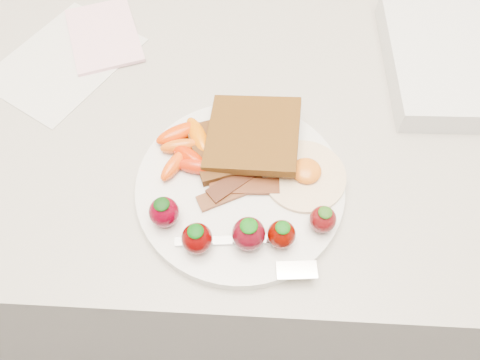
{
  "coord_description": "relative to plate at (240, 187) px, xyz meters",
  "views": [
    {
      "loc": [
        0.01,
        1.26,
        1.44
      ],
      "look_at": [
        -0.0,
        1.56,
        0.93
      ],
      "focal_mm": 35.0,
      "sensor_mm": 36.0,
      "label": 1
    }
  ],
  "objects": [
    {
      "name": "bacon_strips",
      "position": [
        -0.0,
        -0.01,
        0.01
      ],
      "size": [
        0.11,
        0.09,
        0.01
      ],
      "color": "black",
      "rests_on": "plate"
    },
    {
      "name": "strawberries",
      "position": [
        -0.0,
        -0.07,
        0.03
      ],
      "size": [
        0.22,
        0.07,
        0.05
      ],
      "color": "#54000F",
      "rests_on": "plate"
    },
    {
      "name": "fried_egg",
      "position": [
        0.08,
        0.02,
        0.01
      ],
      "size": [
        0.12,
        0.12,
        0.02
      ],
      "color": "white",
      "rests_on": "plate"
    },
    {
      "name": "fork",
      "position": [
        0.02,
        -0.1,
        0.01
      ],
      "size": [
        0.17,
        0.06,
        0.0
      ],
      "color": "silver",
      "rests_on": "plate"
    },
    {
      "name": "plate",
      "position": [
        0.0,
        0.0,
        0.0
      ],
      "size": [
        0.27,
        0.27,
        0.02
      ],
      "primitive_type": "cylinder",
      "color": "silver",
      "rests_on": "counter"
    },
    {
      "name": "notepad",
      "position": [
        -0.24,
        0.27,
        -0.0
      ],
      "size": [
        0.15,
        0.18,
        0.01
      ],
      "primitive_type": "cube",
      "rotation": [
        0.0,
        0.0,
        0.37
      ],
      "color": "#EDB2C1",
      "rests_on": "paper_sheet"
    },
    {
      "name": "counter",
      "position": [
        0.0,
        0.14,
        -0.46
      ],
      "size": [
        2.0,
        0.6,
        0.9
      ],
      "primitive_type": "cube",
      "color": "gray",
      "rests_on": "ground"
    },
    {
      "name": "paper_sheet",
      "position": [
        -0.29,
        0.22,
        -0.01
      ],
      "size": [
        0.25,
        0.27,
        0.0
      ],
      "primitive_type": "cube",
      "rotation": [
        0.0,
        0.0,
        -0.53
      ],
      "color": "silver",
      "rests_on": "counter"
    },
    {
      "name": "toast_lower",
      "position": [
        -0.02,
        0.05,
        0.02
      ],
      "size": [
        0.12,
        0.12,
        0.01
      ],
      "primitive_type": "cube",
      "rotation": [
        0.0,
        0.0,
        0.35
      ],
      "color": "#40230E",
      "rests_on": "plate"
    },
    {
      "name": "toast_upper",
      "position": [
        0.01,
        0.06,
        0.03
      ],
      "size": [
        0.13,
        0.13,
        0.03
      ],
      "primitive_type": "cube",
      "rotation": [
        0.0,
        -0.1,
        -0.07
      ],
      "color": "#401B03",
      "rests_on": "toast_lower"
    },
    {
      "name": "baby_carrots",
      "position": [
        -0.07,
        0.04,
        0.02
      ],
      "size": [
        0.09,
        0.11,
        0.02
      ],
      "color": "#D5570F",
      "rests_on": "plate"
    }
  ]
}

